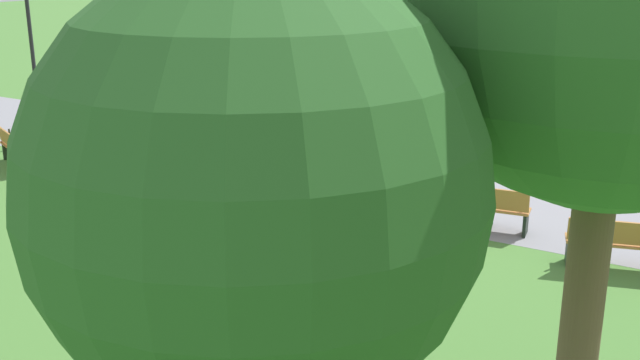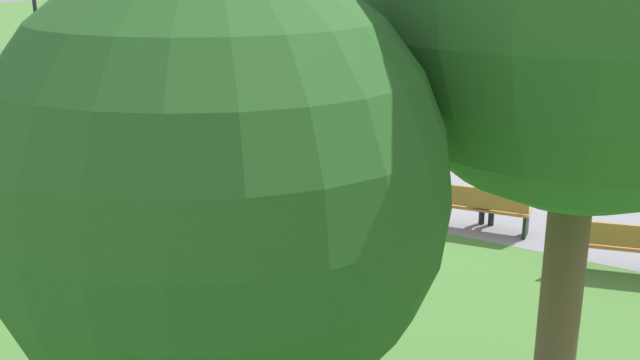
{
  "view_description": "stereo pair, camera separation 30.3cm",
  "coord_description": "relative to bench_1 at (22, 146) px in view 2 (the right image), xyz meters",
  "views": [
    {
      "loc": [
        6.96,
        -13.08,
        4.99
      ],
      "look_at": [
        0.0,
        -1.26,
        0.8
      ],
      "focal_mm": 42.33,
      "sensor_mm": 36.0,
      "label": 1
    },
    {
      "loc": [
        7.22,
        -12.92,
        4.99
      ],
      "look_at": [
        0.0,
        -1.26,
        0.8
      ],
      "focal_mm": 42.33,
      "sensor_mm": 36.0,
      "label": 2
    }
  ],
  "objects": [
    {
      "name": "bench_2",
      "position": [
        2.62,
        0.94,
        0.0
      ],
      "size": [
        1.96,
        0.98,
        0.89
      ],
      "rotation": [
        0.0,
        0.0,
        -0.28
      ],
      "color": "#B27538",
      "rests_on": "ground"
    },
    {
      "name": "lamp_post",
      "position": [
        -1.2,
        1.73,
        2.42
      ],
      "size": [
        0.32,
        0.32,
        4.19
      ],
      "color": "black",
      "rests_on": "ground"
    },
    {
      "name": "bench_5",
      "position": [
        10.89,
        1.52,
        0.0
      ],
      "size": [
        1.95,
        0.73,
        0.89
      ],
      "rotation": [
        0.0,
        0.0,
        0.14
      ],
      "color": "#B27538",
      "rests_on": "ground"
    },
    {
      "name": "bench_3",
      "position": [
        5.34,
        1.52,
        0.0
      ],
      "size": [
        1.95,
        0.73,
        0.89
      ],
      "rotation": [
        0.0,
        0.0,
        -0.14
      ],
      "color": "#B27538",
      "rests_on": "ground"
    },
    {
      "name": "bench_4",
      "position": [
        8.11,
        1.71,
        0.0
      ],
      "size": [
        1.9,
        0.47,
        0.89
      ],
      "color": "#B27538",
      "rests_on": "ground"
    },
    {
      "name": "bench_6",
      "position": [
        13.61,
        0.94,
        0.0
      ],
      "size": [
        1.96,
        0.98,
        0.89
      ],
      "rotation": [
        0.0,
        0.0,
        0.28
      ],
      "color": "#B27538",
      "rests_on": "ground"
    },
    {
      "name": "person_seated",
      "position": [
        10.98,
        1.67,
        0.16
      ],
      "size": [
        0.38,
        0.55,
        1.2
      ],
      "rotation": [
        0.0,
        0.0,
        0.14
      ],
      "color": "navy",
      "rests_on": "ground"
    },
    {
      "name": "ground_plane",
      "position": [
        8.11,
        1.78,
        -0.48
      ],
      "size": [
        120.0,
        120.0,
        0.0
      ],
      "primitive_type": "plane",
      "color": "#477A33"
    },
    {
      "name": "bench_1",
      "position": [
        0.0,
        0.0,
        0.0
      ],
      "size": [
        1.93,
        1.2,
        0.89
      ],
      "rotation": [
        0.0,
        0.0,
        -0.42
      ],
      "color": "#B27538",
      "rests_on": "ground"
    },
    {
      "name": "path_paving",
      "position": [
        8.11,
        3.42,
        -0.47
      ],
      "size": [
        36.98,
        4.61,
        0.01
      ],
      "primitive_type": "cube",
      "color": "gray",
      "rests_on": "ground"
    },
    {
      "name": "tree_0",
      "position": [
        12.8,
        -8.12,
        3.24
      ],
      "size": [
        2.55,
        2.55,
        5.03
      ],
      "color": "brown",
      "rests_on": "ground"
    }
  ]
}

